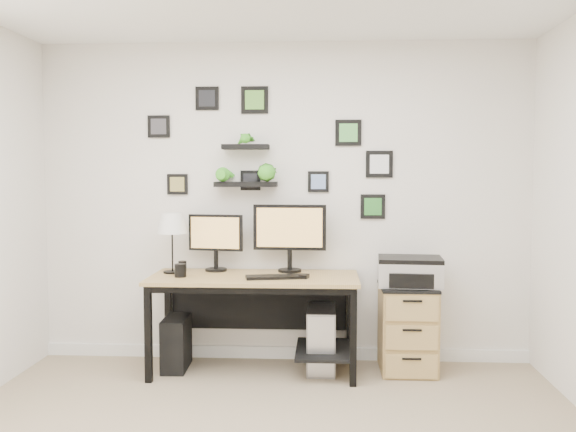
# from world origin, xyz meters

# --- Properties ---
(room) EXTENTS (4.00, 4.00, 4.00)m
(room) POSITION_xyz_m (0.00, 1.98, 0.05)
(room) COLOR tan
(room) RESTS_ON ground
(desk) EXTENTS (1.60, 0.70, 0.75)m
(desk) POSITION_xyz_m (-0.17, 1.67, 0.63)
(desk) COLOR tan
(desk) RESTS_ON ground
(monitor_left) EXTENTS (0.45, 0.20, 0.46)m
(monitor_left) POSITION_xyz_m (-0.54, 1.85, 1.02)
(monitor_left) COLOR black
(monitor_left) RESTS_ON desk
(monitor_right) EXTENTS (0.58, 0.20, 0.54)m
(monitor_right) POSITION_xyz_m (0.06, 1.84, 1.07)
(monitor_right) COLOR black
(monitor_right) RESTS_ON desk
(keyboard) EXTENTS (0.46, 0.23, 0.02)m
(keyboard) POSITION_xyz_m (-0.03, 1.53, 0.76)
(keyboard) COLOR black
(keyboard) RESTS_ON desk
(mouse) EXTENTS (0.08, 0.11, 0.03)m
(mouse) POSITION_xyz_m (0.18, 1.54, 0.76)
(mouse) COLOR black
(mouse) RESTS_ON desk
(table_lamp) EXTENTS (0.23, 0.23, 0.48)m
(table_lamp) POSITION_xyz_m (-0.87, 1.74, 1.13)
(table_lamp) COLOR black
(table_lamp) RESTS_ON desk
(mug) EXTENTS (0.09, 0.09, 0.10)m
(mug) POSITION_xyz_m (-0.76, 1.55, 0.80)
(mug) COLOR black
(mug) RESTS_ON desk
(pen_cup) EXTENTS (0.07, 0.07, 0.08)m
(pen_cup) POSITION_xyz_m (-0.81, 1.82, 0.79)
(pen_cup) COLOR black
(pen_cup) RESTS_ON desk
(pc_tower_black) EXTENTS (0.20, 0.42, 0.41)m
(pc_tower_black) POSITION_xyz_m (-0.83, 1.67, 0.20)
(pc_tower_black) COLOR black
(pc_tower_black) RESTS_ON ground
(pc_tower_grey) EXTENTS (0.22, 0.50, 0.49)m
(pc_tower_grey) POSITION_xyz_m (0.31, 1.71, 0.24)
(pc_tower_grey) COLOR gray
(pc_tower_grey) RESTS_ON ground
(file_cabinet) EXTENTS (0.43, 0.53, 0.67)m
(file_cabinet) POSITION_xyz_m (0.98, 1.72, 0.34)
(file_cabinet) COLOR tan
(file_cabinet) RESTS_ON ground
(printer) EXTENTS (0.51, 0.42, 0.22)m
(printer) POSITION_xyz_m (1.00, 1.72, 0.78)
(printer) COLOR silver
(printer) RESTS_ON file_cabinet
(wall_decor) EXTENTS (2.00, 0.18, 1.07)m
(wall_decor) POSITION_xyz_m (-0.22, 1.93, 1.66)
(wall_decor) COLOR black
(wall_decor) RESTS_ON ground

